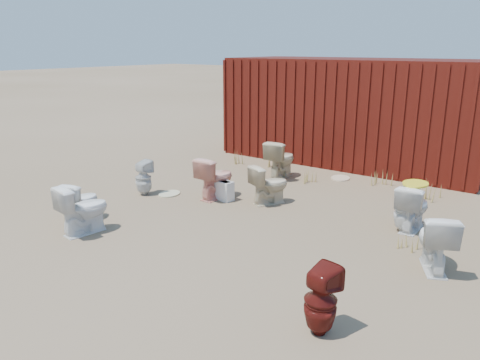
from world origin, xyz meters
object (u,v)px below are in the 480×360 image
Objects in this scene: toilet_back_a at (143,178)px; toilet_back_beige_right at (269,184)px; toilet_back_beige_left at (281,159)px; shipping_container at (356,111)px; toilet_front_a at (81,201)px; loose_tank at (221,190)px; toilet_front_c at (83,209)px; toilet_back_yellowlid at (413,207)px; toilet_front_e at (435,241)px; toilet_back_e at (405,210)px; toilet_front_pink at (216,178)px; toilet_front_maroon at (321,301)px.

toilet_back_beige_right is (2.15, 0.97, 0.02)m from toilet_back_a.
toilet_back_a is 2.90m from toilet_back_beige_left.
shipping_container is 2.59m from toilet_back_beige_left.
toilet_front_a is 0.93× the size of toilet_back_beige_right.
toilet_front_a is 1.30× the size of loose_tank.
toilet_back_a is at bearing -61.43° from toilet_front_c.
loose_tank is at bearing -96.74° from toilet_front_c.
toilet_back_yellowlid is at bearing -163.62° from toilet_back_a.
shipping_container is at bearing -82.93° from toilet_front_e.
toilet_back_beige_left is 1.15× the size of toilet_back_beige_right.
toilet_front_a is at bearing 100.49° from toilet_back_a.
shipping_container reaches higher than toilet_back_a.
toilet_front_e reaches higher than toilet_back_e.
toilet_front_c is 4.85m from toilet_front_e.
toilet_back_beige_right is at bearing 5.49° from toilet_back_yellowlid.
toilet_front_e is 1.31m from toilet_back_yellowlid.
toilet_front_c is at bearing 77.45° from toilet_back_beige_left.
toilet_back_a is at bearing 49.19° from toilet_back_beige_right.
toilet_back_e is at bearing 62.42° from toilet_back_yellowlid.
toilet_back_a is 0.94× the size of toilet_back_beige_right.
toilet_front_pink is 1.54× the size of loose_tank.
loose_tank is at bearing 83.79° from toilet_back_beige_left.
toilet_front_maroon is at bearing -175.56° from toilet_front_c.
toilet_front_e is 3.91m from loose_tank.
toilet_front_a is 0.53m from toilet_front_c.
toilet_back_e is at bearing -57.13° from shipping_container.
toilet_back_beige_right is 0.98× the size of toilet_back_yellowlid.
toilet_back_beige_right is at bearing -39.57° from toilet_front_maroon.
toilet_back_beige_right reaches higher than toilet_back_e.
toilet_front_c is at bearing -3.59° from toilet_front_e.
toilet_back_yellowlid reaches higher than toilet_back_e.
loose_tank is (1.07, 2.18, -0.15)m from toilet_front_a.
toilet_front_c is at bearing 112.52° from toilet_back_a.
toilet_front_maroon is (4.43, -0.49, 0.03)m from toilet_front_a.
toilet_front_c is (-0.50, -2.45, -0.01)m from toilet_front_pink.
loose_tank is at bearing 9.43° from toilet_back_yellowlid.
shipping_container is at bearing -93.51° from toilet_front_c.
toilet_front_pink is 1.03× the size of toilet_front_c.
shipping_container is at bearing -98.63° from toilet_front_pink.
toilet_front_c is 2.54m from loose_tank.
toilet_front_c is at bearing 7.15° from toilet_front_maroon.
toilet_front_pink is at bearing 43.43° from toilet_back_beige_right.
toilet_back_beige_right is 2.41m from toilet_back_yellowlid.
toilet_front_pink is at bearing 14.00° from toilet_back_e.
shipping_container reaches higher than toilet_back_e.
toilet_back_e is (-0.07, -0.14, -0.01)m from toilet_back_yellowlid.
toilet_back_a is 1.48m from loose_tank.
toilet_back_a is at bearing 30.49° from toilet_front_pink.
toilet_back_e is at bearing -170.68° from toilet_front_pink.
toilet_front_pink reaches higher than loose_tank.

